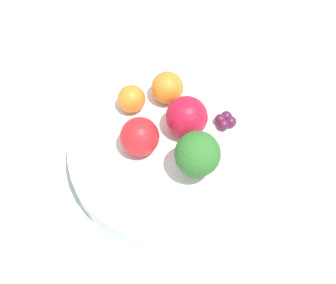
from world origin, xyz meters
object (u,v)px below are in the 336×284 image
Objects in this scene: orange_back at (131,99)px; orange_front at (167,88)px; broccoli at (197,155)px; apple_green at (140,137)px; apple_red at (187,117)px; grape_cluster at (225,121)px; bowl at (168,153)px.

orange_front is at bearing 121.11° from orange_back.
broccoli is 1.41× the size of apple_green.
broccoli is at bearing 21.01° from apple_red.
grape_cluster is (-0.02, 0.05, -0.02)m from apple_red.
grape_cluster is (-0.05, 0.09, -0.02)m from apple_green.
bowl is at bearing -125.90° from broccoli.
broccoli is (0.03, 0.04, 0.05)m from bowl.
orange_back is (0.02, -0.04, -0.00)m from orange_front.
orange_front is at bearing -143.10° from apple_red.
apple_green is at bearing -11.11° from orange_front.
bowl is 0.05m from apple_red.
grape_cluster is at bearing 126.98° from bowl.
broccoli is at bearing 54.10° from bowl.
orange_back is (-0.08, -0.10, -0.02)m from broccoli.
apple_green is 1.32× the size of orange_back.
apple_red is at bearing 150.72° from bowl.
orange_back is 1.28× the size of grape_cluster.
grape_cluster is (0.03, 0.08, -0.01)m from orange_front.
orange_front reaches higher than orange_back.
bowl is at bearing 104.00° from apple_green.
broccoli reaches higher than apple_red.
apple_green is at bearing -52.28° from apple_red.
bowl is 8.80× the size of grape_cluster.
bowl is 0.07m from broccoli.
apple_red reaches higher than grape_cluster.
orange_front is 0.05m from orange_back.
broccoli is at bearing 28.45° from orange_front.
orange_back is (-0.06, -0.02, -0.01)m from apple_green.
orange_back reaches higher than grape_cluster.
apple_red reaches higher than orange_front.
grape_cluster is (-0.05, 0.06, 0.02)m from bowl.
broccoli is 1.60× the size of orange_front.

